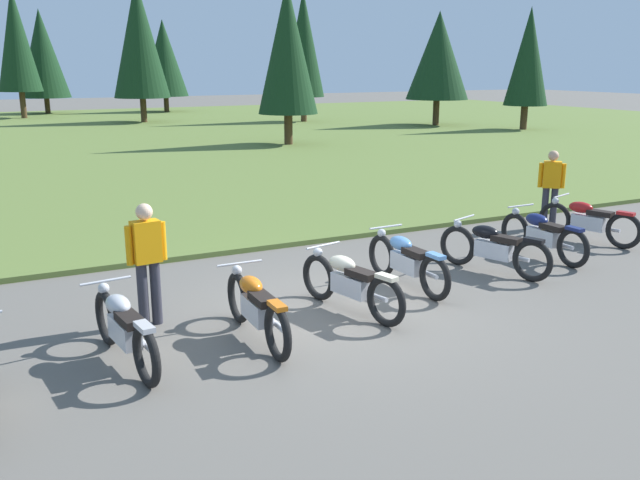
% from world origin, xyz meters
% --- Properties ---
extents(ground_plane, '(140.00, 140.00, 0.00)m').
position_xyz_m(ground_plane, '(0.00, 0.00, 0.00)').
color(ground_plane, '#605B54').
extents(grass_moorland, '(80.00, 44.00, 0.10)m').
position_xyz_m(grass_moorland, '(0.00, 25.46, 0.05)').
color(grass_moorland, '#5B7033').
rests_on(grass_moorland, ground).
extents(forest_treeline, '(43.90, 28.79, 8.64)m').
position_xyz_m(forest_treeline, '(0.83, 33.41, 4.42)').
color(forest_treeline, '#47331E').
rests_on(forest_treeline, ground).
extents(motorcycle_silver, '(0.63, 2.10, 0.88)m').
position_xyz_m(motorcycle_silver, '(-3.08, -0.45, 0.44)').
color(motorcycle_silver, black).
rests_on(motorcycle_silver, ground).
extents(motorcycle_orange, '(0.62, 2.10, 0.88)m').
position_xyz_m(motorcycle_orange, '(-1.45, -0.47, 0.44)').
color(motorcycle_orange, black).
rests_on(motorcycle_orange, ground).
extents(motorcycle_cream, '(0.74, 2.07, 0.88)m').
position_xyz_m(motorcycle_cream, '(0.10, -0.13, 0.44)').
color(motorcycle_cream, black).
rests_on(motorcycle_cream, ground).
extents(motorcycle_sky_blue, '(0.62, 2.10, 0.88)m').
position_xyz_m(motorcycle_sky_blue, '(1.44, 0.44, 0.44)').
color(motorcycle_sky_blue, black).
rests_on(motorcycle_sky_blue, ground).
extents(motorcycle_black, '(0.90, 2.01, 0.88)m').
position_xyz_m(motorcycle_black, '(3.18, 0.43, 0.44)').
color(motorcycle_black, black).
rests_on(motorcycle_black, ground).
extents(motorcycle_navy, '(0.62, 2.10, 0.88)m').
position_xyz_m(motorcycle_navy, '(4.59, 0.75, 0.44)').
color(motorcycle_navy, black).
rests_on(motorcycle_navy, ground).
extents(motorcycle_red, '(0.85, 2.03, 0.88)m').
position_xyz_m(motorcycle_red, '(6.22, 1.19, 0.44)').
color(motorcycle_red, black).
rests_on(motorcycle_red, ground).
extents(rider_in_hivis_vest, '(0.55, 0.26, 1.67)m').
position_xyz_m(rider_in_hivis_vest, '(-2.53, 0.65, 0.95)').
color(rider_in_hivis_vest, '#2D2D38').
rests_on(rider_in_hivis_vest, ground).
extents(rider_with_back_turned, '(0.43, 0.40, 1.67)m').
position_xyz_m(rider_with_back_turned, '(6.44, 2.44, 0.95)').
color(rider_with_back_turned, '#2D2D38').
rests_on(rider_with_back_turned, ground).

